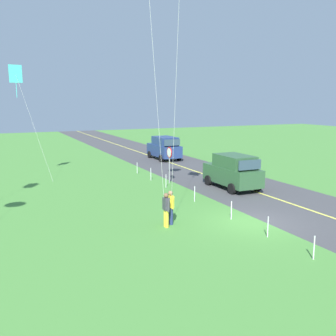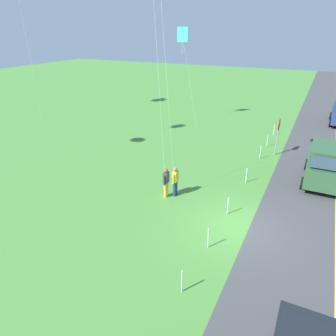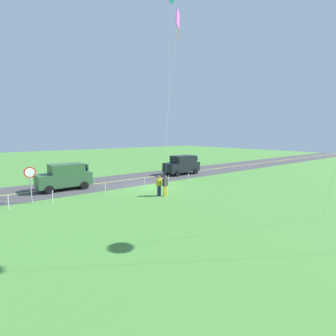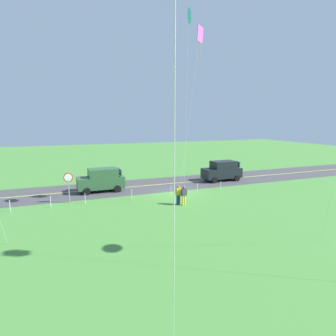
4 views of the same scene
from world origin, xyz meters
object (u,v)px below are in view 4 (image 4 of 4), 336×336
at_px(person_adult_near, 178,194).
at_px(car_parked_west_near, 222,171).
at_px(kite_red_low, 200,38).
at_px(person_adult_companion, 184,195).
at_px(kite_blue_mid, 188,17).
at_px(car_suv_foreground, 101,180).
at_px(stop_sign, 68,182).

bearing_deg(person_adult_near, car_parked_west_near, 7.32).
distance_m(person_adult_near, kite_red_low, 12.28).
relative_size(car_parked_west_near, person_adult_companion, 2.75).
xyz_separation_m(kite_red_low, kite_blue_mid, (1.51, 1.09, 1.03)).
bearing_deg(car_suv_foreground, kite_red_low, 133.10).
relative_size(car_parked_west_near, kite_red_low, 0.31).
relative_size(person_adult_companion, kite_blue_mid, 0.11).
bearing_deg(kite_red_low, car_suv_foreground, -46.90).
height_order(car_parked_west_near, kite_blue_mid, kite_blue_mid).
distance_m(person_adult_companion, kite_blue_mid, 13.24).
bearing_deg(person_adult_companion, stop_sign, 2.00).
distance_m(car_parked_west_near, person_adult_companion, 11.06).
height_order(car_suv_foreground, stop_sign, stop_sign).
relative_size(car_suv_foreground, car_parked_west_near, 1.00).
relative_size(person_adult_near, kite_red_low, 0.11).
relative_size(stop_sign, person_adult_companion, 1.60).
height_order(person_adult_near, kite_red_low, kite_red_low).
xyz_separation_m(car_parked_west_near, kite_blue_mid, (8.48, 8.34, 12.91)).
xyz_separation_m(person_adult_near, person_adult_companion, (-0.33, 0.37, 0.00)).
height_order(stop_sign, kite_red_low, kite_red_low).
bearing_deg(stop_sign, kite_red_low, 157.76).
bearing_deg(stop_sign, kite_blue_mid, 148.48).
relative_size(car_suv_foreground, person_adult_near, 2.75).
height_order(car_suv_foreground, person_adult_companion, car_suv_foreground).
distance_m(stop_sign, person_adult_near, 9.15).
relative_size(car_parked_west_near, stop_sign, 1.72).
distance_m(car_suv_foreground, kite_blue_mid, 16.17).
height_order(car_parked_west_near, person_adult_companion, car_parked_west_near).
height_order(kite_red_low, kite_blue_mid, kite_blue_mid).
xyz_separation_m(car_parked_west_near, kite_red_low, (6.97, 7.24, 11.88)).
bearing_deg(person_adult_companion, kite_blue_mid, 104.35).
height_order(stop_sign, person_adult_near, stop_sign).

